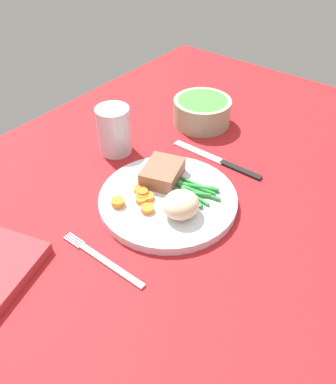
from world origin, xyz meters
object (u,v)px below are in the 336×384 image
(knife, at_px, (218,160))
(salad_bowl, at_px, (202,110))
(fork, at_px, (103,260))
(water_glass, at_px, (114,133))
(meat_portion, at_px, (162,172))
(dinner_plate, at_px, (168,200))

(knife, distance_m, salad_bowl, 0.16)
(fork, xyz_separation_m, water_glass, (0.23, 0.19, 0.04))
(meat_portion, distance_m, salad_bowl, 0.24)
(fork, relative_size, knife, 0.81)
(dinner_plate, bearing_deg, meat_portion, 49.40)
(fork, height_order, water_glass, water_glass)
(knife, height_order, salad_bowl, salad_bowl)
(knife, relative_size, water_glass, 2.07)
(fork, bearing_deg, salad_bowl, 18.15)
(knife, bearing_deg, dinner_plate, 174.56)
(salad_bowl, bearing_deg, fork, -165.53)
(meat_portion, bearing_deg, dinner_plate, -130.60)
(dinner_plate, distance_m, fork, 0.17)
(dinner_plate, bearing_deg, knife, -1.01)
(knife, relative_size, salad_bowl, 1.57)
(meat_portion, relative_size, salad_bowl, 0.62)
(fork, bearing_deg, meat_portion, 15.39)
(dinner_plate, height_order, salad_bowl, salad_bowl)
(fork, bearing_deg, dinner_plate, 4.56)
(meat_portion, bearing_deg, fork, -168.29)
(dinner_plate, xyz_separation_m, water_glass, (0.06, 0.19, 0.04))
(meat_portion, bearing_deg, water_glass, 78.77)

